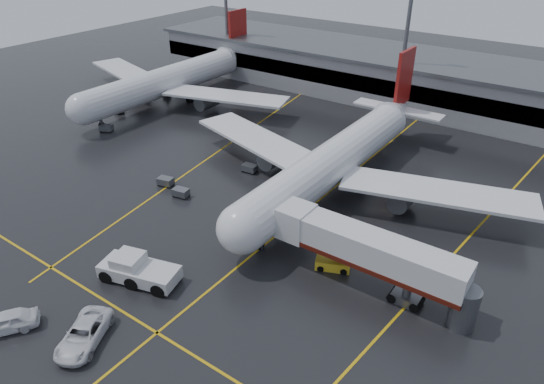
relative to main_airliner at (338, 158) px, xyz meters
The scene contains 20 objects.
ground 10.57m from the main_airliner, 90.00° to the right, with size 220.00×220.00×0.00m, color black.
apron_line_centre 10.57m from the main_airliner, 90.00° to the right, with size 0.25×90.00×0.02m, color gold.
apron_line_stop 31.98m from the main_airliner, 90.00° to the right, with size 60.00×0.25×0.02m, color gold.
apron_line_left 20.44m from the main_airliner, behind, with size 0.25×70.00×0.02m, color gold.
apron_line_right 18.49m from the main_airliner, ahead, with size 0.25×70.00×0.02m, color gold.
terminal 38.23m from the main_airliner, 90.00° to the left, with size 122.00×19.00×8.60m.
light_mast_left 56.34m from the main_airliner, 144.33° to the left, with size 3.00×1.20×25.45m.
light_mast_mid 34.26m from the main_airliner, 98.80° to the left, with size 3.00×1.20×25.45m.
main_airliner is the anchor object (origin of this frame).
second_airliner 43.68m from the main_airliner, 164.05° to the left, with size 48.80×45.60×14.10m.
jet_bridge 19.68m from the main_airliner, 52.90° to the right, with size 19.90×3.40×6.05m.
pushback_tractor 28.73m from the main_airliner, 103.65° to the right, with size 8.38×5.16×2.80m.
belt_loader 17.60m from the main_airliner, 62.16° to the right, with size 3.77×2.71×2.20m.
service_van_a 36.26m from the main_airliner, 96.65° to the right, with size 2.88×6.25×1.74m, color silver.
service_van_d 40.50m from the main_airliner, 105.58° to the right, with size 2.14×5.33×1.81m, color white.
baggage_cart_a 20.45m from the main_airliner, 137.45° to the right, with size 2.19×1.62×1.12m.
baggage_cart_b 22.76m from the main_airliner, 145.75° to the right, with size 2.24×1.71×1.12m.
baggage_cart_c 12.80m from the main_airliner, 165.16° to the right, with size 2.13×1.50×1.12m.
baggage_cart_d 45.53m from the main_airliner, behind, with size 2.31×1.86×1.12m.
baggage_cart_e 40.58m from the main_airliner, behind, with size 2.37×2.07×1.12m.
Camera 1 is at (25.73, -41.21, 31.45)m, focal length 32.32 mm.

